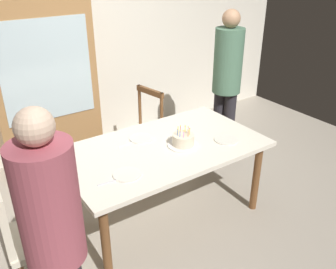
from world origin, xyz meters
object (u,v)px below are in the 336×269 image
Objects in this scene: birthday_cake at (183,141)px; plate_near_guest at (226,140)px; plate_far_side at (141,138)px; person_celebrant at (54,235)px; plate_near_celebrant at (127,174)px; person_guest at (227,78)px; china_cabinet at (44,88)px; dining_table at (163,154)px; chair_spindle_back at (140,134)px; chair_upholstered at (24,231)px.

plate_near_guest is at bearing -19.87° from birthday_cake.
plate_far_side is 0.13× the size of person_celebrant.
plate_far_side is (0.40, 0.46, 0.00)m from plate_near_celebrant.
person_celebrant is at bearing -152.77° from birthday_cake.
china_cabinet reaches higher than person_guest.
person_celebrant is at bearing -146.89° from dining_table.
china_cabinet is (-0.44, 1.33, 0.19)m from plate_far_side.
plate_near_guest is (0.62, -0.46, 0.00)m from plate_far_side.
birthday_cake reaches higher than plate_near_celebrant.
plate_near_guest is (1.02, 0.00, 0.00)m from plate_near_celebrant.
plate_near_celebrant reaches higher than dining_table.
birthday_cake is 0.17× the size of person_celebrant.
chair_spindle_back and chair_upholstered have the same top height.
china_cabinet is at bearing 120.84° from plate_near_guest.
chair_upholstered is 2.64m from person_guest.
person_celebrant is at bearing -106.37° from china_cabinet.
plate_near_celebrant and plate_far_side have the same top height.
chair_spindle_back reaches higher than birthday_cake.
plate_near_guest is at bearing -132.05° from person_guest.
person_celebrant is at bearing -131.89° from chair_spindle_back.
chair_spindle_back is at bearing 32.74° from chair_upholstered.
chair_spindle_back is 0.50× the size of china_cabinet.
person_guest is (2.50, 0.67, 0.48)m from chair_upholstered.
person_guest is at bearing 15.06° from chair_upholstered.
dining_table is 0.94× the size of china_cabinet.
chair_upholstered reaches higher than plate_far_side.
dining_table is 0.90m from chair_spindle_back.
plate_near_guest is (0.38, -0.14, -0.04)m from birthday_cake.
dining_table is at bearing 6.25° from chair_upholstered.
dining_table is 1.06× the size of person_celebrant.
chair_upholstered is at bearing -178.07° from birthday_cake.
plate_near_celebrant is 0.23× the size of chair_upholstered.
plate_far_side is (-0.09, 0.23, 0.09)m from dining_table.
plate_near_guest is at bearing -59.16° from china_cabinet.
plate_near_celebrant is at bearing -130.92° from plate_far_side.
person_guest is (1.22, 0.53, 0.34)m from dining_table.
china_cabinet is (0.75, 1.70, 0.42)m from chair_upholstered.
china_cabinet is (-1.76, 1.02, -0.06)m from person_guest.
dining_table is 1.87× the size of chair_spindle_back.
chair_spindle_back is at bearing 48.11° from person_celebrant.
china_cabinet is at bearing 108.53° from plate_far_side.
chair_spindle_back is (0.24, 0.84, -0.22)m from dining_table.
chair_spindle_back reaches higher than plate_far_side.
plate_far_side is 0.76m from chair_spindle_back.
chair_upholstered reaches higher than plate_near_celebrant.
birthday_cake is at bearing 27.23° from person_celebrant.
person_celebrant reaches higher than chair_upholstered.
chair_upholstered is at bearing 177.13° from plate_near_guest.
plate_near_guest is 0.23× the size of chair_spindle_back.
plate_near_guest is 0.23× the size of chair_upholstered.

